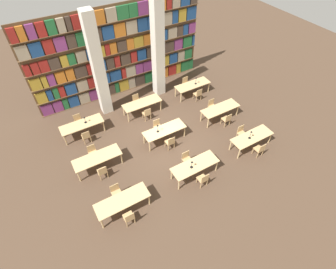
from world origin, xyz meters
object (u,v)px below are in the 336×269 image
at_px(reading_table_1, 195,166).
at_px(chair_15, 137,101).
at_px(reading_table_7, 142,104).
at_px(desk_lamp_4, 196,79).
at_px(chair_13, 78,121).
at_px(chair_9, 158,126).
at_px(chair_2, 203,179).
at_px(desk_lamp_2, 158,127).
at_px(pillar_left, 98,67).
at_px(reading_table_2, 252,137).
at_px(desk_lamp_0, 192,163).
at_px(chair_12, 86,136).
at_px(desk_lamp_1, 251,133).
at_px(chair_6, 102,172).
at_px(pillar_center, 158,50).
at_px(desk_lamp_3, 85,119).
at_px(reading_table_4, 164,131).
at_px(chair_17, 186,83).
at_px(reading_table_3, 97,158).
at_px(chair_3, 187,159).
at_px(chair_11, 212,106).
at_px(chair_0, 129,217).
at_px(reading_table_5, 220,109).
at_px(chair_10, 227,119).
at_px(reading_table_0, 122,201).
at_px(chair_14, 147,113).
at_px(chair_4, 260,149).
at_px(reading_table_8, 193,85).
at_px(reading_table_6, 82,125).
at_px(chair_7, 93,152).
at_px(chair_5, 241,133).

bearing_deg(reading_table_1, chair_15, 91.27).
relative_size(reading_table_7, desk_lamp_4, 4.76).
xyz_separation_m(chair_13, reading_table_7, (3.69, -0.69, 0.22)).
distance_m(chair_9, desk_lamp_4, 4.38).
distance_m(chair_2, desk_lamp_2, 3.59).
distance_m(pillar_left, reading_table_2, 8.97).
relative_size(chair_2, reading_table_7, 0.37).
bearing_deg(desk_lamp_0, chair_12, 126.85).
height_order(desk_lamp_1, chair_6, desk_lamp_1).
xyz_separation_m(pillar_center, reading_table_7, (-1.88, -1.32, -2.32)).
xyz_separation_m(chair_2, desk_lamp_3, (-3.51, 6.11, 0.57)).
distance_m(reading_table_4, chair_17, 4.93).
relative_size(desk_lamp_0, chair_13, 0.51).
bearing_deg(reading_table_3, chair_2, -42.04).
height_order(chair_3, chair_11, same).
bearing_deg(chair_0, desk_lamp_0, 10.71).
xyz_separation_m(reading_table_5, chair_10, (-0.04, -0.70, -0.22)).
distance_m(reading_table_0, chair_10, 7.53).
bearing_deg(chair_17, chair_9, 36.49).
distance_m(reading_table_3, reading_table_4, 3.74).
height_order(reading_table_1, chair_14, chair_14).
relative_size(reading_table_2, chair_11, 2.69).
distance_m(reading_table_2, reading_table_5, 2.64).
height_order(pillar_center, reading_table_3, pillar_center).
xyz_separation_m(chair_4, chair_13, (-7.35, 6.76, 0.00)).
xyz_separation_m(chair_0, desk_lamp_2, (3.28, 3.51, 0.63)).
height_order(desk_lamp_2, chair_15, desk_lamp_2).
xyz_separation_m(pillar_left, chair_14, (1.76, -2.02, -2.54)).
distance_m(chair_0, desk_lamp_3, 6.15).
bearing_deg(reading_table_8, reading_table_5, -88.79).
xyz_separation_m(chair_13, chair_15, (3.65, 0.01, 0.00)).
relative_size(reading_table_1, reading_table_5, 1.00).
height_order(reading_table_0, chair_12, chair_12).
height_order(reading_table_7, chair_14, chair_14).
bearing_deg(desk_lamp_3, reading_table_4, -37.70).
xyz_separation_m(reading_table_6, chair_14, (3.61, -0.69, -0.22)).
distance_m(pillar_left, pillar_center, 3.68).
height_order(reading_table_4, chair_13, chair_13).
height_order(reading_table_0, chair_14, chair_14).
distance_m(chair_7, chair_10, 7.56).
bearing_deg(chair_3, chair_17, -122.78).
bearing_deg(desk_lamp_2, reading_table_2, -34.39).
height_order(reading_table_7, chair_17, chair_17).
xyz_separation_m(chair_2, chair_15, (-0.14, 6.80, 0.00)).
height_order(desk_lamp_2, reading_table_8, desk_lamp_2).
height_order(chair_9, chair_14, same).
height_order(chair_5, chair_7, same).
xyz_separation_m(chair_11, chair_17, (-0.06, 2.78, 0.00)).
height_order(reading_table_6, chair_15, chair_15).
bearing_deg(desk_lamp_0, chair_5, 11.52).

